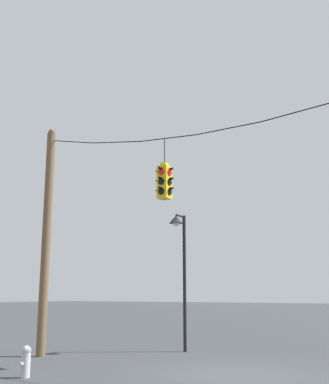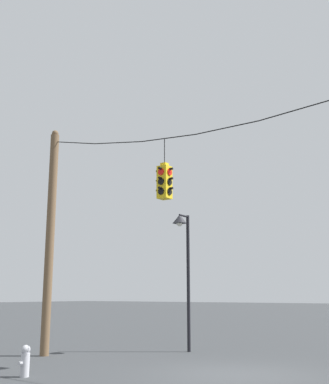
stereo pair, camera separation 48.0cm
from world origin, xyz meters
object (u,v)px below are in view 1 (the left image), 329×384
Objects in this scene: utility_pole_left at (46,238)px; traffic_light_over_intersection at (165,182)px; fire_hydrant at (26,361)px; street_lamp at (180,246)px.

utility_pole_left is 4.24× the size of traffic_light_over_intersection.
utility_pole_left is 10.32× the size of fire_hydrant.
street_lamp is (3.30, 3.37, -0.17)m from utility_pole_left.
traffic_light_over_intersection is at bearing 0.00° from utility_pole_left.
fire_hydrant is at bearing -94.86° from street_lamp.
utility_pole_left reaches higher than fire_hydrant.
traffic_light_over_intersection reaches higher than street_lamp.
traffic_light_over_intersection is at bearing -66.18° from street_lamp.
fire_hydrant is at bearing -48.30° from utility_pole_left.
fire_hydrant is (-2.04, -3.08, -4.84)m from traffic_light_over_intersection.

